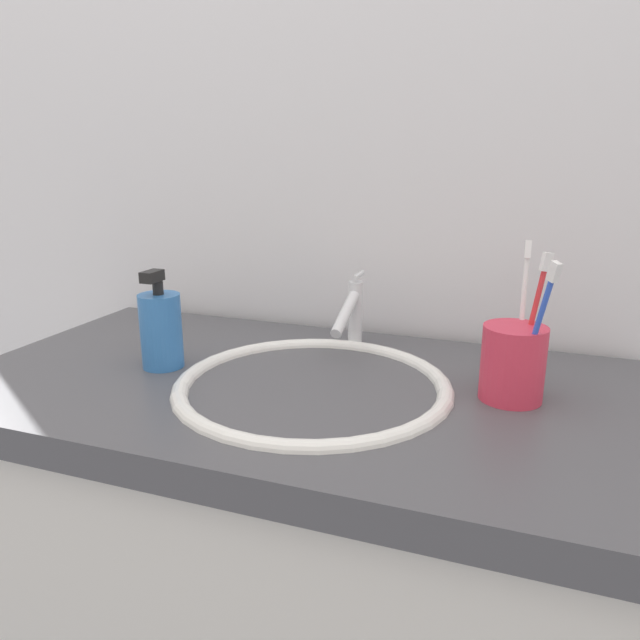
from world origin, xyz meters
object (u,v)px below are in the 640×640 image
(toothbrush_red, at_px, (533,315))
(soap_dispenser, at_px, (161,329))
(toothbrush_white, at_px, (523,307))
(toothbrush_cup, at_px, (513,363))
(faucet, at_px, (352,312))
(toothbrush_blue, at_px, (537,325))

(toothbrush_red, xyz_separation_m, soap_dispenser, (-0.53, -0.07, -0.05))
(toothbrush_red, bearing_deg, toothbrush_white, 119.41)
(toothbrush_cup, height_order, soap_dispenser, soap_dispenser)
(toothbrush_cup, distance_m, toothbrush_red, 0.07)
(faucet, bearing_deg, toothbrush_blue, -29.50)
(faucet, relative_size, toothbrush_red, 0.78)
(toothbrush_cup, xyz_separation_m, toothbrush_red, (0.02, 0.02, 0.06))
(toothbrush_blue, xyz_separation_m, toothbrush_white, (-0.02, 0.07, 0.00))
(toothbrush_cup, xyz_separation_m, soap_dispenser, (-0.51, -0.05, 0.01))
(toothbrush_blue, bearing_deg, toothbrush_red, 97.24)
(toothbrush_red, height_order, soap_dispenser, toothbrush_red)
(toothbrush_blue, bearing_deg, faucet, 150.50)
(soap_dispenser, bearing_deg, toothbrush_cup, 5.99)
(toothbrush_blue, xyz_separation_m, toothbrush_red, (-0.01, 0.05, 0.00))
(faucet, bearing_deg, toothbrush_white, -19.03)
(faucet, xyz_separation_m, toothbrush_red, (0.28, -0.12, 0.05))
(faucet, bearing_deg, soap_dispenser, -142.57)
(toothbrush_white, bearing_deg, soap_dispenser, -169.50)
(toothbrush_blue, height_order, toothbrush_white, toothbrush_white)
(toothbrush_red, bearing_deg, toothbrush_cup, -137.88)
(toothbrush_cup, relative_size, toothbrush_red, 0.53)
(toothbrush_white, relative_size, soap_dispenser, 1.32)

